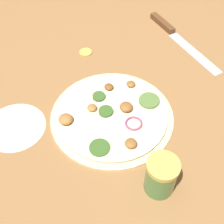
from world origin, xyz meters
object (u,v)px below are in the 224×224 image
at_px(spice_jar, 161,176).
at_px(loose_cap, 86,52).
at_px(knife, 171,31).
at_px(pizza, 112,115).

distance_m(spice_jar, loose_cap, 0.48).
relative_size(knife, spice_jar, 2.70).
relative_size(spice_jar, loose_cap, 2.44).
bearing_deg(loose_cap, pizza, 123.35).
bearing_deg(knife, pizza, -59.02).
bearing_deg(knife, loose_cap, -100.44).
xyz_separation_m(spice_jar, loose_cap, (0.29, -0.38, -0.04)).
height_order(pizza, spice_jar, spice_jar).
distance_m(knife, spice_jar, 0.55).
distance_m(pizza, spice_jar, 0.22).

